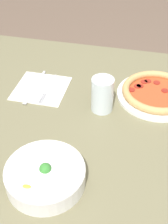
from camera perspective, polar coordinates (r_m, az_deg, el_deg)
name	(u,v)px	position (r m, az deg, el deg)	size (l,w,h in m)	color
dining_table	(104,136)	(1.14, 3.61, -4.40)	(1.24, 0.96, 0.77)	#706B4C
pizza	(157,93)	(1.17, 13.19, 3.43)	(0.29, 0.29, 0.04)	white
bowl	(45,175)	(0.85, -7.10, -11.29)	(0.22, 0.22, 0.07)	white
napkin	(41,88)	(1.20, -7.84, 4.33)	(0.19, 0.19, 0.00)	white
fork	(49,88)	(1.19, -6.51, 4.37)	(0.02, 0.19, 0.00)	silver
knife	(36,85)	(1.21, -8.77, 4.86)	(0.02, 0.22, 0.01)	silver
glass	(102,95)	(1.06, 3.37, 3.20)	(0.08, 0.08, 0.12)	silver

